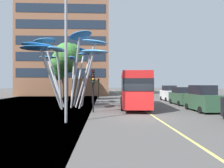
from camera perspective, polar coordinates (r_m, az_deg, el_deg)
The scene contains 14 objects.
ground at distance 15.82m, azimuth 4.88°, elevation -9.27°, with size 120.00×240.00×0.10m.
red_bus at distance 21.87m, azimuth 6.11°, elevation -1.01°, with size 3.36×10.66×3.88m.
leaf_sculpture at distance 22.65m, azimuth -12.44°, elevation 8.39°, with size 9.47×10.43×7.82m.
traffic_light_kerb_near at distance 17.92m, azimuth -5.29°, elevation -0.27°, with size 0.28×0.42×3.32m.
traffic_light_kerb_far at distance 21.44m, azimuth -5.26°, elevation 0.96°, with size 0.28×0.42×3.96m.
traffic_light_island_mid at distance 26.58m, azimuth -5.52°, elevation 0.61°, with size 0.28×0.42×3.85m.
traffic_light_opposite at distance 34.62m, azimuth -3.79°, elevation -0.03°, with size 0.28×0.42×3.41m.
car_parked_mid at distance 20.45m, azimuth 23.93°, elevation -3.89°, with size 1.91×4.43×2.39m.
car_parked_far at distance 26.12m, azimuth 18.97°, elevation -3.28°, with size 2.00×4.59×2.13m.
car_side_street at distance 31.77m, azimuth 15.67°, elevation -2.59°, with size 1.91×4.03×2.28m.
street_lamp at distance 13.81m, azimuth -11.28°, elevation 12.82°, with size 1.76×0.44×8.89m.
tree_pavement_near at distance 31.28m, azimuth -12.56°, elevation 7.49°, with size 4.62×4.11×8.60m.
tree_pavement_far at distance 38.99m, azimuth -13.56°, elevation 5.29°, with size 5.53×4.16×8.65m.
backdrop_building at distance 50.93m, azimuth -12.32°, elevation 8.41°, with size 19.50×15.09×19.90m.
Camera 1 is at (-2.70, -15.49, 2.50)m, focal length 32.68 mm.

